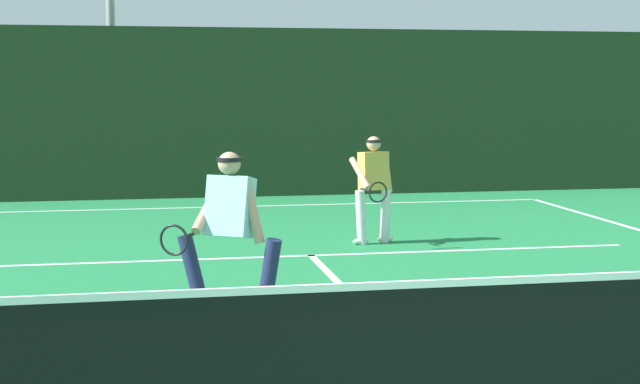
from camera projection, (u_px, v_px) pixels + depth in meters
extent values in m
cube|color=white|center=(262.00, 206.00, 17.65)|extent=(10.97, 0.10, 0.01)
cube|color=white|center=(311.00, 255.00, 12.50)|extent=(8.95, 0.10, 0.01)
cube|color=white|center=(366.00, 310.00, 9.44)|extent=(0.10, 6.40, 0.01)
cube|color=black|center=(478.00, 354.00, 6.26)|extent=(11.84, 0.02, 0.94)
cube|color=white|center=(479.00, 282.00, 6.21)|extent=(11.84, 0.03, 0.05)
cylinder|color=#1E234C|center=(268.00, 281.00, 8.87)|extent=(0.32, 0.27, 0.84)
cylinder|color=#1E234C|center=(194.00, 276.00, 9.13)|extent=(0.38, 0.30, 0.84)
ellipsoid|color=white|center=(268.00, 319.00, 8.92)|extent=(0.28, 0.23, 0.09)
ellipsoid|color=white|center=(195.00, 313.00, 9.18)|extent=(0.28, 0.23, 0.09)
cube|color=#9EDBEA|center=(230.00, 207.00, 8.92)|extent=(0.54, 0.51, 0.61)
cylinder|color=tan|center=(253.00, 211.00, 8.85)|extent=(0.26, 0.21, 0.64)
cylinder|color=tan|center=(208.00, 208.00, 9.01)|extent=(0.37, 0.54, 0.45)
sphere|color=tan|center=(229.00, 163.00, 8.88)|extent=(0.22, 0.22, 0.22)
cylinder|color=black|center=(229.00, 159.00, 8.87)|extent=(0.33, 0.33, 0.04)
cylinder|color=black|center=(191.00, 234.00, 8.81)|extent=(0.16, 0.24, 0.03)
torus|color=black|center=(174.00, 240.00, 8.50)|extent=(0.27, 0.17, 0.29)
cylinder|color=silver|center=(385.00, 216.00, 13.53)|extent=(0.20, 0.18, 0.78)
cylinder|color=silver|center=(361.00, 217.00, 13.35)|extent=(0.21, 0.18, 0.78)
ellipsoid|color=white|center=(385.00, 239.00, 13.57)|extent=(0.28, 0.18, 0.09)
ellipsoid|color=white|center=(361.00, 241.00, 13.39)|extent=(0.28, 0.18, 0.09)
cube|color=#E5B24C|center=(374.00, 171.00, 13.37)|extent=(0.45, 0.34, 0.56)
cylinder|color=tan|center=(387.00, 172.00, 13.47)|extent=(0.20, 0.14, 0.60)
cylinder|color=tan|center=(360.00, 173.00, 13.27)|extent=(0.24, 0.53, 0.44)
sphere|color=tan|center=(374.00, 144.00, 13.32)|extent=(0.21, 0.21, 0.21)
cylinder|color=black|center=(374.00, 141.00, 13.32)|extent=(0.28, 0.28, 0.04)
cylinder|color=black|center=(366.00, 190.00, 13.05)|extent=(0.10, 0.26, 0.03)
torus|color=black|center=(378.00, 192.00, 12.75)|extent=(0.29, 0.11, 0.29)
cube|color=#20351D|center=(252.00, 113.00, 19.01)|extent=(21.93, 0.12, 3.43)
cylinder|color=#9EA39E|center=(111.00, 18.00, 19.87)|extent=(0.18, 0.18, 7.40)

